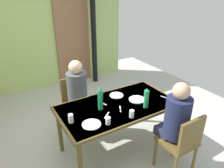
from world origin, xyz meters
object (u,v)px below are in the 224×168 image
at_px(dining_table, 118,109).
at_px(person_near_diner, 176,116).
at_px(water_bottle_green_near, 100,99).
at_px(water_bottle_green_far, 146,98).
at_px(chair_near_diner, 182,141).
at_px(person_far_diner, 77,89).
at_px(chair_far_diner, 75,101).

xyz_separation_m(dining_table, person_near_diner, (0.41, -0.65, 0.12)).
bearing_deg(water_bottle_green_near, person_near_diner, -45.74).
relative_size(water_bottle_green_near, water_bottle_green_far, 1.11).
relative_size(chair_near_diner, person_near_diner, 1.13).
distance_m(dining_table, person_far_diner, 0.72).
bearing_deg(water_bottle_green_far, person_near_diner, -72.56).
distance_m(dining_table, water_bottle_green_far, 0.42).
height_order(dining_table, chair_near_diner, chair_near_diner).
bearing_deg(person_far_diner, person_near_diner, 119.16).
xyz_separation_m(chair_near_diner, person_near_diner, (-0.00, 0.14, 0.28)).
bearing_deg(dining_table, water_bottle_green_far, -39.70).
bearing_deg(chair_far_diner, water_bottle_green_near, 94.71).
bearing_deg(water_bottle_green_far, dining_table, 140.30).
height_order(chair_near_diner, water_bottle_green_near, water_bottle_green_near).
distance_m(chair_far_diner, water_bottle_green_near, 0.84).
height_order(water_bottle_green_near, water_bottle_green_far, water_bottle_green_near).
relative_size(chair_far_diner, person_near_diner, 1.13).
distance_m(dining_table, chair_near_diner, 0.90).
xyz_separation_m(chair_far_diner, water_bottle_green_near, (0.06, -0.75, 0.38)).
xyz_separation_m(dining_table, chair_far_diner, (-0.31, 0.78, -0.17)).
bearing_deg(dining_table, chair_far_diner, 111.45).
relative_size(chair_near_diner, chair_far_diner, 1.00).
bearing_deg(person_far_diner, water_bottle_green_far, 123.87).
xyz_separation_m(chair_far_diner, person_near_diner, (0.72, -1.43, 0.28)).
xyz_separation_m(person_near_diner, water_bottle_green_far, (-0.13, 0.41, 0.08)).
bearing_deg(person_far_diner, water_bottle_green_near, 95.75).
relative_size(dining_table, chair_near_diner, 1.82).
relative_size(chair_near_diner, person_far_diner, 1.13).
distance_m(person_near_diner, water_bottle_green_far, 0.44).
bearing_deg(water_bottle_green_near, chair_near_diner, -50.97).
height_order(person_far_diner, water_bottle_green_near, person_far_diner).
height_order(dining_table, water_bottle_green_near, water_bottle_green_near).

